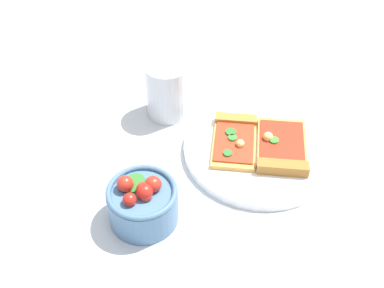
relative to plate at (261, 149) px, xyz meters
The scene contains 6 objects.
ground_plane 0.03m from the plate, 88.43° to the left, with size 2.40×2.40×0.00m, color silver.
plate is the anchor object (origin of this frame).
pizza_slice_near 0.04m from the plate, behind, with size 0.11×0.14×0.02m.
pizza_slice_far 0.05m from the plate, ahead, with size 0.10×0.14×0.02m.
salad_bowl 0.23m from the plate, 56.50° to the left, with size 0.10×0.10×0.08m.
soda_glass 0.19m from the plate, 13.14° to the right, with size 0.07×0.07×0.10m.
Camera 1 is at (-0.10, 0.58, 0.61)m, focal length 48.27 mm.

